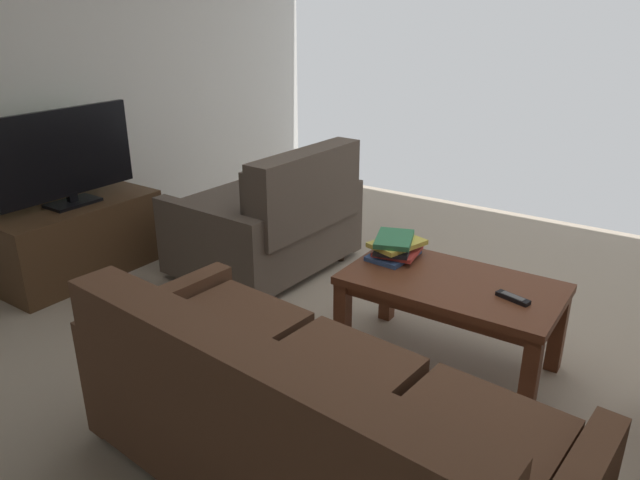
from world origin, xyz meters
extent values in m
cube|color=tan|center=(0.00, 0.00, 0.00)|extent=(5.74, 5.35, 0.01)
cube|color=white|center=(2.87, 0.00, 1.29)|extent=(0.12, 5.35, 2.58)
cylinder|color=black|center=(0.83, 0.58, 0.03)|extent=(0.05, 0.05, 0.06)
cylinder|color=black|center=(0.89, 1.22, 0.03)|extent=(0.05, 0.05, 0.06)
cube|color=brown|center=(0.12, 0.97, 0.24)|extent=(1.72, 0.92, 0.36)
cube|color=brown|center=(-0.43, 1.01, 0.47)|extent=(0.57, 0.72, 0.10)
cube|color=brown|center=(0.12, 0.95, 0.47)|extent=(0.57, 0.72, 0.10)
cube|color=brown|center=(0.66, 0.90, 0.47)|extent=(0.57, 0.72, 0.10)
cube|color=brown|center=(0.15, 1.29, 0.58)|extent=(1.66, 0.34, 0.42)
cube|color=brown|center=(-0.41, 1.24, 0.58)|extent=(0.50, 0.17, 0.29)
cube|color=brown|center=(0.14, 1.18, 0.58)|extent=(0.50, 0.17, 0.29)
cube|color=brown|center=(0.69, 1.13, 0.58)|extent=(0.50, 0.17, 0.29)
cube|color=brown|center=(0.99, 0.89, 0.31)|extent=(0.17, 0.77, 0.52)
cylinder|color=black|center=(1.93, -0.97, 0.03)|extent=(0.05, 0.05, 0.06)
cylinder|color=black|center=(1.97, -0.18, 0.03)|extent=(0.05, 0.05, 0.06)
cylinder|color=black|center=(1.19, -0.93, 0.03)|extent=(0.05, 0.05, 0.06)
cylinder|color=black|center=(1.23, -0.15, 0.03)|extent=(0.05, 0.05, 0.06)
cube|color=brown|center=(1.58, -0.56, 0.24)|extent=(0.91, 0.99, 0.36)
cube|color=brown|center=(1.60, -0.56, 0.47)|extent=(0.81, 0.92, 0.10)
cube|color=brown|center=(1.21, -0.54, 0.62)|extent=(0.23, 0.95, 0.51)
cube|color=brown|center=(1.32, -0.54, 0.62)|extent=(0.16, 0.85, 0.37)
cube|color=brown|center=(1.55, -1.08, 0.31)|extent=(0.87, 0.14, 0.52)
cube|color=brown|center=(1.61, -0.03, 0.31)|extent=(0.87, 0.14, 0.52)
cube|color=brown|center=(0.05, -0.12, 0.45)|extent=(1.03, 0.58, 0.04)
cube|color=brown|center=(0.05, -0.12, 0.40)|extent=(0.95, 0.53, 0.05)
cube|color=brown|center=(-0.42, -0.37, 0.21)|extent=(0.07, 0.07, 0.43)
cube|color=brown|center=(0.52, -0.37, 0.21)|extent=(0.07, 0.07, 0.43)
cube|color=brown|center=(-0.42, 0.13, 0.21)|extent=(0.07, 0.07, 0.43)
cube|color=brown|center=(0.52, 0.13, 0.21)|extent=(0.07, 0.07, 0.43)
cube|color=#4C331E|center=(2.52, 0.24, 0.25)|extent=(0.48, 1.08, 0.50)
cube|color=black|center=(2.65, 0.24, 0.25)|extent=(0.03, 0.91, 0.30)
cube|color=black|center=(2.54, 0.15, 0.25)|extent=(0.20, 0.24, 0.06)
cube|color=black|center=(2.52, 0.24, 0.51)|extent=(0.20, 0.32, 0.02)
cube|color=black|center=(2.52, 0.24, 0.55)|extent=(0.04, 0.06, 0.06)
cube|color=black|center=(2.52, 0.24, 0.84)|extent=(0.05, 0.96, 0.55)
cube|color=#194C23|center=(2.54, 0.24, 0.84)|extent=(0.02, 0.92, 0.52)
cube|color=#385693|center=(0.42, -0.22, 0.48)|extent=(0.21, 0.29, 0.02)
cube|color=#C63833|center=(0.40, -0.23, 0.50)|extent=(0.25, 0.26, 0.02)
cube|color=black|center=(0.42, -0.22, 0.52)|extent=(0.25, 0.30, 0.02)
cube|color=#E0CC4C|center=(0.41, -0.23, 0.55)|extent=(0.26, 0.32, 0.03)
cube|color=#337F51|center=(0.42, -0.22, 0.57)|extent=(0.26, 0.31, 0.03)
cube|color=black|center=(-0.26, -0.08, 0.48)|extent=(0.17, 0.09, 0.02)
cube|color=#59595B|center=(-0.26, -0.08, 0.49)|extent=(0.11, 0.06, 0.00)
camera|label=1|loc=(-0.87, 2.42, 1.73)|focal=33.52mm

